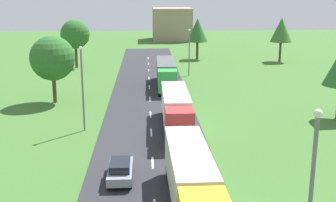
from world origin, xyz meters
The scene contains 13 objects.
road centered at (0.00, 24.50, 0.03)m, with size 10.00×140.00×0.06m, color #2B2B30.
lane_marking_centre centered at (0.00, 21.23, 0.07)m, with size 0.16×120.73×0.01m.
truck_lead centered at (2.25, 16.83, 2.16)m, with size 2.68×12.88×3.62m.
truck_second centered at (2.45, 33.81, 2.10)m, with size 2.59×12.47×3.52m.
truck_third centered at (2.37, 53.34, 2.07)m, with size 2.66×13.03×3.45m.
car_third centered at (-2.37, 22.00, 0.83)m, with size 1.74×4.20×1.48m.
lamppost_second centered at (-6.52, 33.88, 4.61)m, with size 0.36×0.36×8.27m.
lamppost_third centered at (6.42, 61.47, 4.18)m, with size 0.36×0.36×7.42m.
tree_birch centered at (-11.58, 45.17, 5.42)m, with size 5.36×5.36×8.11m.
tree_maple centered at (-12.65, 69.83, 5.85)m, with size 5.03×5.03×8.39m.
tree_elm centered at (25.14, 74.72, 5.97)m, with size 4.12×4.12×8.28m.
tree_ash centered at (9.68, 78.35, 5.68)m, with size 4.09×4.09×7.97m.
distant_building centered at (6.71, 112.85, 4.27)m, with size 10.31×11.58×8.55m, color #9E846B.
Camera 1 is at (-0.42, -7.45, 13.42)m, focal length 46.97 mm.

